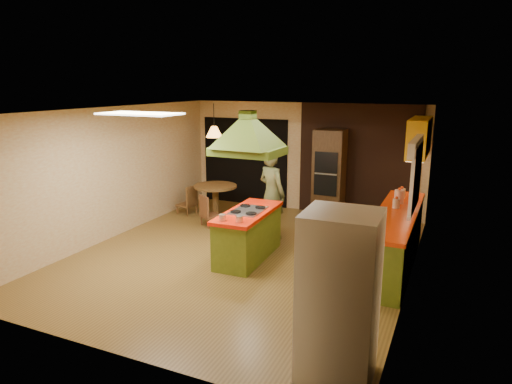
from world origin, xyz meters
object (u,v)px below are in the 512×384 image
at_px(kitchen_island, 248,234).
at_px(refrigerator, 339,298).
at_px(wall_oven, 329,174).
at_px(dining_table, 216,195).
at_px(canister_large, 399,197).
at_px(man, 272,194).

relative_size(kitchen_island, refrigerator, 0.96).
distance_m(wall_oven, dining_table, 2.57).
xyz_separation_m(kitchen_island, wall_oven, (0.57, 3.00, 0.55)).
bearing_deg(canister_large, dining_table, 169.39).
height_order(kitchen_island, man, man).
relative_size(kitchen_island, man, 0.97).
distance_m(refrigerator, dining_table, 6.04).
bearing_deg(canister_large, kitchen_island, -151.81).
bearing_deg(dining_table, kitchen_island, -48.74).
bearing_deg(kitchen_island, refrigerator, -51.51).
bearing_deg(refrigerator, wall_oven, 104.65).
xyz_separation_m(man, canister_large, (2.33, 0.04, 0.17)).
xyz_separation_m(refrigerator, wall_oven, (-1.63, 5.59, 0.10)).
bearing_deg(wall_oven, refrigerator, -73.96).
relative_size(kitchen_island, wall_oven, 0.86).
xyz_separation_m(kitchen_island, dining_table, (-1.73, 1.97, 0.08)).
xyz_separation_m(wall_oven, dining_table, (-2.30, -1.02, -0.47)).
xyz_separation_m(kitchen_island, canister_large, (2.28, 1.22, 0.61)).
height_order(wall_oven, canister_large, wall_oven).
distance_m(wall_oven, canister_large, 2.46).
xyz_separation_m(refrigerator, dining_table, (-3.93, 4.57, -0.38)).
bearing_deg(dining_table, man, -25.24).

